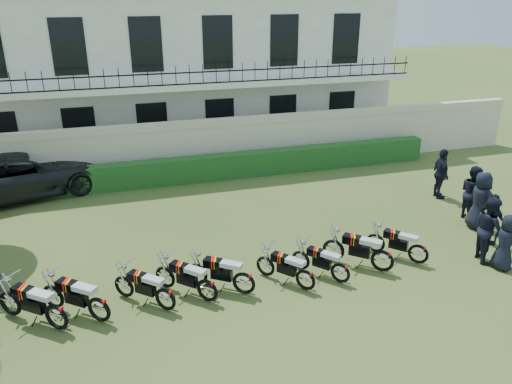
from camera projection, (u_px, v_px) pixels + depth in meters
ground at (250, 268)px, 13.83m from camera, size 100.00×100.00×0.00m
perimeter_wall at (196, 147)px, 20.48m from camera, size 30.00×0.35×2.30m
hedge at (224, 166)px, 20.29m from camera, size 18.00×0.60×1.00m
building at (172, 65)px, 24.82m from camera, size 20.40×9.60×7.40m
motorcycle_1 at (55, 311)px, 11.12m from camera, size 1.64×1.37×1.11m
motorcycle_2 at (98, 304)px, 11.40m from camera, size 1.59×1.34×1.08m
motorcycle_3 at (165, 294)px, 11.83m from camera, size 1.40×1.32×1.00m
motorcycle_4 at (207, 285)px, 12.16m from camera, size 1.40×1.41×1.03m
motorcycle_5 at (244, 278)px, 12.46m from camera, size 1.60×1.20×1.04m
motorcycle_6 at (306, 275)px, 12.65m from camera, size 1.19×1.45×0.97m
motorcycle_7 at (341, 268)px, 12.97m from camera, size 1.16×1.41×0.95m
motorcycle_8 at (383, 256)px, 13.46m from camera, size 1.54×1.45×1.10m
motorcycle_9 at (419, 249)px, 13.88m from camera, size 1.27×1.43×0.99m
suv at (23, 174)px, 18.48m from camera, size 6.46×4.34×1.65m
officer_0 at (506, 242)px, 13.52m from camera, size 0.71×0.90×1.62m
officer_1 at (489, 229)px, 13.96m from camera, size 0.96×1.09×1.90m
officer_2 at (491, 219)px, 14.90m from camera, size 0.50×0.98×1.61m
officer_3 at (480, 201)px, 15.83m from camera, size 0.61×0.94×1.91m
officer_4 at (472, 193)px, 16.54m from camera, size 0.78×0.96×1.85m
officer_5 at (441, 174)px, 18.21m from camera, size 0.69×1.17×1.87m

